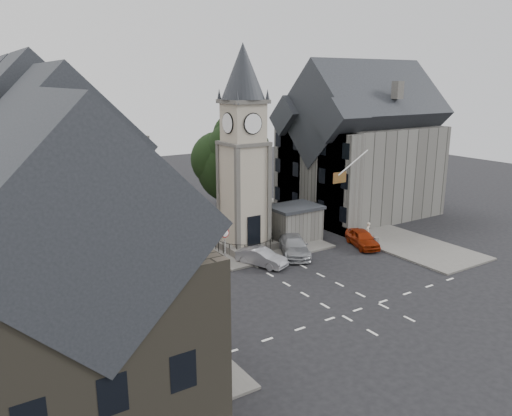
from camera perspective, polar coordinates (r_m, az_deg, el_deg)
ground at (r=35.28m, az=5.50°, el=-8.14°), size 120.00×120.00×0.00m
pavement_west at (r=35.08m, az=-17.48°, el=-8.79°), size 6.00×30.00×0.14m
pavement_east at (r=48.44m, az=10.83°, el=-1.93°), size 6.00×26.00×0.14m
central_island at (r=42.15m, az=0.37°, el=-4.13°), size 10.00×8.00×0.16m
road_markings at (r=31.54m, az=11.80°, el=-11.24°), size 20.00×8.00×0.01m
clock_tower at (r=39.51m, az=-1.44°, el=6.60°), size 4.86×4.86×16.25m
stone_shelter at (r=43.14m, az=4.41°, el=-1.69°), size 4.30×3.30×3.08m
town_tree at (r=44.95m, az=-2.58°, el=6.07°), size 7.20×7.20×10.80m
warning_sign_post at (r=37.14m, az=-3.54°, el=-3.59°), size 0.70×0.19×2.85m
terrace_pink at (r=42.29m, az=-25.77°, el=3.58°), size 8.10×7.60×12.80m
terrace_cream at (r=34.49m, az=-23.99°, el=1.60°), size 8.10×7.60×12.80m
terrace_tudor at (r=26.91m, az=-21.11°, el=-2.34°), size 8.10×7.60×12.00m
building_sw_stone at (r=18.66m, az=-19.46°, el=-12.38°), size 8.60×7.60×10.40m
backdrop_west at (r=54.92m, az=-23.55°, el=3.26°), size 20.00×10.00×8.00m
east_building at (r=51.70m, az=11.78°, el=6.09°), size 14.40×11.40×12.60m
east_boundary_wall at (r=47.97m, az=6.78°, el=-1.46°), size 0.40×16.00×0.90m
flagpole at (r=41.40m, az=11.05°, el=5.13°), size 3.68×0.10×2.74m
car_west_blue at (r=26.14m, az=-8.86°, el=-15.30°), size 3.87×2.27×1.24m
car_west_silver at (r=28.04m, az=-10.93°, el=-12.96°), size 4.68×3.09×1.46m
car_west_grey at (r=30.54m, az=-13.08°, el=-10.56°), size 5.70×2.63×1.58m
car_island_silver at (r=37.41m, az=0.63°, el=-5.65°), size 2.87×4.20×1.31m
car_island_east at (r=39.78m, az=4.35°, el=-4.33°), size 4.13×5.45×1.47m
car_east_red at (r=42.50m, az=12.06°, el=-3.42°), size 2.96×4.47×1.42m
pedestrian at (r=44.11m, az=12.63°, el=-2.64°), size 0.70×0.58×1.63m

